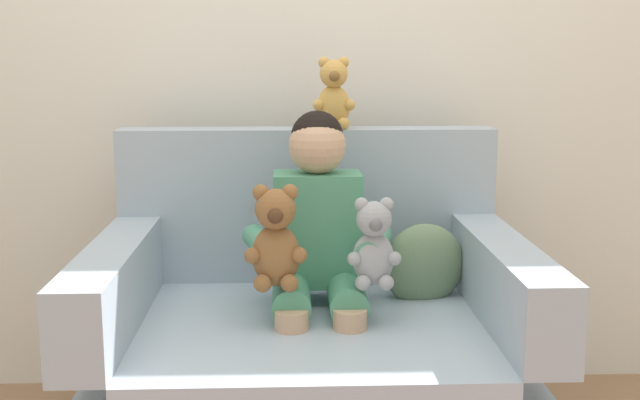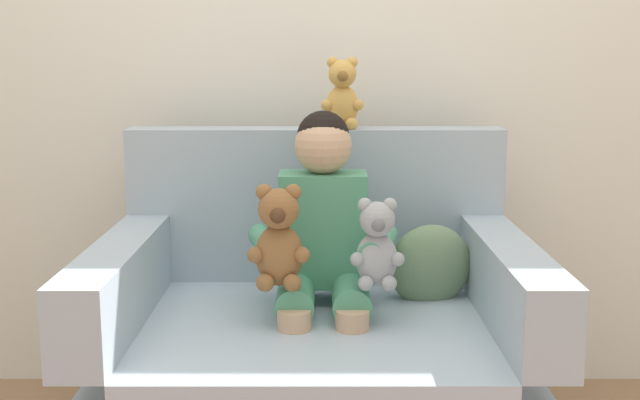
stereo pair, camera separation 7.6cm
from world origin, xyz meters
The scene contains 7 objects.
back_wall centered at (0.00, 0.70, 1.30)m, with size 6.00×0.10×2.60m, color silver.
armchair centered at (0.00, 0.04, 0.31)m, with size 1.23×0.99×0.97m.
seated_child centered at (0.02, 0.09, 0.67)m, with size 0.45×0.39×0.82m.
plush_grey centered at (0.17, -0.07, 0.69)m, with size 0.15×0.12×0.25m.
plush_brown centered at (-0.10, -0.07, 0.71)m, with size 0.17×0.14×0.29m.
plush_honey_on_backrest centered at (0.09, 0.42, 1.07)m, with size 0.14×0.11×0.23m.
throw_pillow centered at (0.36, 0.19, 0.56)m, with size 0.26×0.12×0.26m, color slate.
Camera 2 is at (0.02, -2.22, 1.21)m, focal length 45.24 mm.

